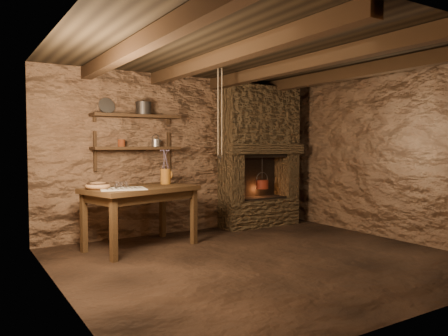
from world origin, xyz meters
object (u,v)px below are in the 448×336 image
iron_stockpot (143,109)px  wooden_bowl (98,186)px  stoneware_jug (166,169)px  red_pot (262,184)px  work_table (141,215)px

iron_stockpot → wooden_bowl: bearing=-146.6°
wooden_bowl → iron_stockpot: (0.81, 0.54, 1.02)m
stoneware_jug → iron_stockpot: 0.92m
iron_stockpot → stoneware_jug: bearing=-59.3°
stoneware_jug → red_pot: 1.86m
work_table → red_pot: bearing=-5.2°
red_pot → stoneware_jug: bearing=-173.6°
wooden_bowl → red_pot: size_ratio=0.57×
work_table → stoneware_jug: size_ratio=3.20×
red_pot → wooden_bowl: bearing=-171.6°
iron_stockpot → red_pot: 2.32m
wooden_bowl → red_pot: (2.83, 0.42, -0.13)m
work_table → iron_stockpot: bearing=48.8°
work_table → wooden_bowl: wooden_bowl is taller
stoneware_jug → wooden_bowl: (-1.01, -0.21, -0.17)m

